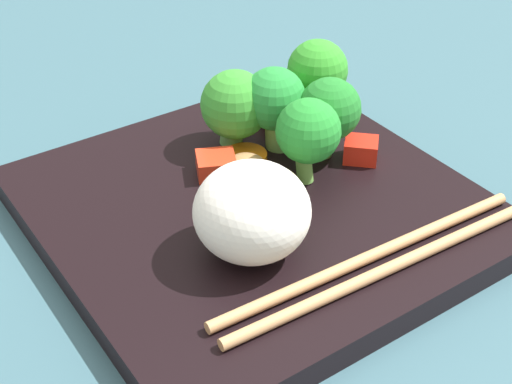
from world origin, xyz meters
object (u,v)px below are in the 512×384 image
(square_plate, at_px, (255,209))
(rice_mound, at_px, (252,212))
(carrot_slice_0, at_px, (313,137))
(broccoli_floret_2, at_px, (318,73))
(chopstick_pair, at_px, (378,263))

(square_plate, height_order, rice_mound, rice_mound)
(square_plate, height_order, carrot_slice_0, carrot_slice_0)
(rice_mound, distance_m, broccoli_floret_2, 0.17)
(rice_mound, xyz_separation_m, broccoli_floret_2, (-0.13, -0.11, 0.01))
(square_plate, height_order, chopstick_pair, chopstick_pair)
(broccoli_floret_2, xyz_separation_m, chopstick_pair, (0.07, 0.16, -0.04))
(rice_mound, height_order, chopstick_pair, rice_mound)
(carrot_slice_0, bearing_deg, square_plate, 27.54)
(square_plate, bearing_deg, carrot_slice_0, -152.46)
(square_plate, xyz_separation_m, chopstick_pair, (-0.02, 0.10, 0.01))
(rice_mound, distance_m, chopstick_pair, 0.08)
(broccoli_floret_2, bearing_deg, rice_mound, 40.17)
(square_plate, distance_m, carrot_slice_0, 0.09)
(rice_mound, relative_size, broccoli_floret_2, 1.04)
(broccoli_floret_2, height_order, chopstick_pair, broccoli_floret_2)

